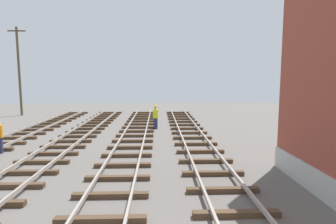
{
  "coord_description": "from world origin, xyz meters",
  "views": [
    {
      "loc": [
        -1.36,
        -3.96,
        3.91
      ],
      "look_at": [
        -0.86,
        10.01,
        2.2
      ],
      "focal_mm": 29.44,
      "sensor_mm": 36.0,
      "label": 1
    }
  ],
  "objects": [
    {
      "name": "utility_pole_far",
      "position": [
        -15.91,
        25.7,
        4.78
      ],
      "size": [
        1.8,
        0.24,
        9.18
      ],
      "color": "brown",
      "rests_on": "ground"
    },
    {
      "name": "track_worker_distant",
      "position": [
        -1.57,
        17.23,
        0.93
      ],
      "size": [
        0.4,
        0.4,
        1.87
      ],
      "color": "#262D4C",
      "rests_on": "ground"
    }
  ]
}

